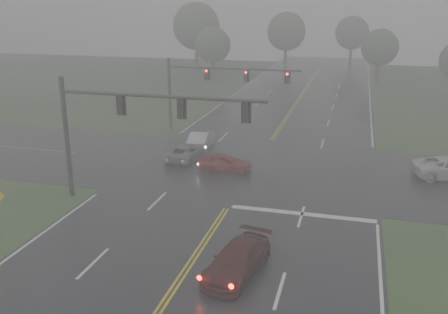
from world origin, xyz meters
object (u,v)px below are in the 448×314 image
(sedan_silver, at_px, (201,148))
(sedan_maroon, at_px, (237,274))
(sedan_red, at_px, (225,171))
(signal_gantry_far, at_px, (209,81))
(car_grey, at_px, (186,160))
(signal_gantry_near, at_px, (122,118))

(sedan_silver, bearing_deg, sedan_maroon, 106.72)
(sedan_red, xyz_separation_m, signal_gantry_far, (-4.42, 10.71, 4.85))
(sedan_red, height_order, car_grey, sedan_red)
(sedan_maroon, xyz_separation_m, sedan_silver, (-7.76, 19.10, 0.00))
(sedan_red, relative_size, car_grey, 0.88)
(car_grey, bearing_deg, sedan_red, 156.11)
(sedan_maroon, height_order, car_grey, sedan_maroon)
(sedan_maroon, distance_m, signal_gantry_far, 26.45)
(car_grey, bearing_deg, sedan_silver, -89.20)
(sedan_maroon, bearing_deg, sedan_red, 117.94)
(sedan_silver, xyz_separation_m, signal_gantry_near, (-0.94, -12.42, 5.35))
(sedan_silver, bearing_deg, signal_gantry_far, -85.70)
(car_grey, relative_size, signal_gantry_near, 0.35)
(sedan_maroon, xyz_separation_m, signal_gantry_near, (-8.70, 6.68, 5.35))
(sedan_red, distance_m, signal_gantry_far, 12.57)
(sedan_silver, distance_m, signal_gantry_near, 13.56)
(sedan_red, bearing_deg, signal_gantry_far, 19.54)
(sedan_red, bearing_deg, sedan_silver, 30.51)
(sedan_maroon, bearing_deg, signal_gantry_far, 120.29)
(sedan_red, distance_m, car_grey, 4.14)
(car_grey, relative_size, signal_gantry_far, 0.36)
(sedan_red, height_order, signal_gantry_near, signal_gantry_near)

